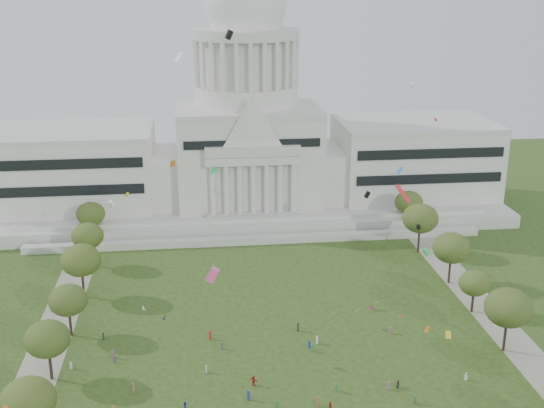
{
  "coord_description": "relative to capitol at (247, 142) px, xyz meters",
  "views": [
    {
      "loc": [
        -16.5,
        -98.31,
        71.9
      ],
      "look_at": [
        0.0,
        45.0,
        24.0
      ],
      "focal_mm": 45.0,
      "sensor_mm": 36.0,
      "label": 1
    }
  ],
  "objects": [
    {
      "name": "row_tree_r_2",
      "position": [
        44.17,
        -96.15,
        -12.64
      ],
      "size": [
        9.55,
        9.55,
        13.58
      ],
      "color": "black",
      "rests_on": "ground"
    },
    {
      "name": "row_tree_r_6",
      "position": [
        45.96,
        -25.46,
        -13.79
      ],
      "size": [
        8.42,
        8.42,
        11.97
      ],
      "color": "black",
      "rests_on": "ground"
    },
    {
      "name": "row_tree_l_4",
      "position": [
        -44.08,
        -61.17,
        -12.9
      ],
      "size": [
        9.29,
        9.29,
        13.21
      ],
      "color": "black",
      "rests_on": "ground"
    },
    {
      "name": "person_4",
      "position": [
        5.19,
        -112.1,
        -21.36
      ],
      "size": [
        0.86,
        1.21,
        1.86
      ],
      "primitive_type": "imported",
      "rotation": [
        0.0,
        0.0,
        4.98
      ],
      "color": "#B21E1E",
      "rests_on": "ground"
    },
    {
      "name": "row_tree_r_4",
      "position": [
        44.76,
        -63.55,
        -13.01
      ],
      "size": [
        9.19,
        9.19,
        13.06
      ],
      "color": "black",
      "rests_on": "ground"
    },
    {
      "name": "kite_swarm",
      "position": [
        4.68,
        -106.71,
        8.61
      ],
      "size": [
        91.35,
        101.33,
        62.66
      ],
      "color": "#E54C8C",
      "rests_on": "ground"
    },
    {
      "name": "person_5",
      "position": [
        -7.37,
        -102.72,
        -21.33
      ],
      "size": [
        1.79,
        1.73,
        1.93
      ],
      "primitive_type": "imported",
      "rotation": [
        0.0,
        0.0,
        2.39
      ],
      "color": "#B21E1E",
      "rests_on": "ground"
    },
    {
      "name": "person_3",
      "position": [
        7.4,
        -106.46,
        -21.4
      ],
      "size": [
        0.77,
        1.23,
        1.78
      ],
      "primitive_type": "imported",
      "rotation": [
        0.0,
        0.0,
        4.87
      ],
      "color": "#33723F",
      "rests_on": "ground"
    },
    {
      "name": "row_tree_r_3",
      "position": [
        44.4,
        -79.1,
        -15.21
      ],
      "size": [
        7.01,
        7.01,
        9.98
      ],
      "color": "black",
      "rests_on": "ground"
    },
    {
      "name": "person_0",
      "position": [
        32.46,
        -105.63,
        -21.46
      ],
      "size": [
        0.96,
        0.94,
        1.67
      ],
      "primitive_type": "imported",
      "rotation": [
        0.0,
        0.0,
        5.53
      ],
      "color": "silver",
      "rests_on": "ground"
    },
    {
      "name": "person_8",
      "position": [
        -19.99,
        -108.64,
        -21.55
      ],
      "size": [
        0.85,
        0.73,
        1.49
      ],
      "primitive_type": "imported",
      "rotation": [
        0.0,
        0.0,
        2.68
      ],
      "color": "navy",
      "rests_on": "ground"
    },
    {
      "name": "person_10",
      "position": [
        19.15,
        -106.2,
        -21.61
      ],
      "size": [
        0.52,
        0.84,
        1.36
      ],
      "primitive_type": "imported",
      "rotation": [
        0.0,
        0.0,
        1.67
      ],
      "color": "#4C4C51",
      "rests_on": "ground"
    },
    {
      "name": "row_tree_l_3",
      "position": [
        -44.09,
        -79.67,
        -14.09
      ],
      "size": [
        8.12,
        8.12,
        11.55
      ],
      "color": "black",
      "rests_on": "ground"
    },
    {
      "name": "distant_crowd",
      "position": [
        -13.42,
        -99.27,
        -21.43
      ],
      "size": [
        65.66,
        35.56,
        1.95
      ],
      "color": "#26262B",
      "rests_on": "ground"
    },
    {
      "name": "capitol",
      "position": [
        0.0,
        0.0,
        0.0
      ],
      "size": [
        160.0,
        64.5,
        91.3
      ],
      "color": "beige",
      "rests_on": "ground"
    },
    {
      "name": "row_tree_l_5",
      "position": [
        -45.22,
        -42.58,
        -13.88
      ],
      "size": [
        8.33,
        8.33,
        11.85
      ],
      "color": "black",
      "rests_on": "ground"
    },
    {
      "name": "row_tree_l_1",
      "position": [
        -44.07,
        -116.55,
        -13.34
      ],
      "size": [
        8.86,
        8.86,
        12.59
      ],
      "color": "black",
      "rests_on": "ground"
    },
    {
      "name": "row_tree_l_6",
      "position": [
        -46.87,
        -24.45,
        -14.02
      ],
      "size": [
        8.19,
        8.19,
        11.64
      ],
      "color": "black",
      "rests_on": "ground"
    },
    {
      "name": "row_tree_l_2",
      "position": [
        -45.04,
        -96.29,
        -13.79
      ],
      "size": [
        8.42,
        8.42,
        11.97
      ],
      "color": "black",
      "rests_on": "ground"
    },
    {
      "name": "person_9",
      "position": [
        20.71,
        -111.66,
        -21.38
      ],
      "size": [
        1.29,
        1.24,
        1.83
      ],
      "primitive_type": "imported",
      "rotation": [
        0.0,
        0.0,
        0.72
      ],
      "color": "#33723F",
      "rests_on": "ground"
    },
    {
      "name": "person_2",
      "position": [
        19.01,
        -106.88,
        -21.49
      ],
      "size": [
        0.9,
        0.73,
        1.61
      ],
      "primitive_type": "imported",
      "rotation": [
        0.0,
        0.0,
        0.36
      ],
      "color": "#26262B",
      "rests_on": "ground"
    },
    {
      "name": "path_left",
      "position": [
        -48.0,
        -83.59,
        -22.28
      ],
      "size": [
        8.0,
        160.0,
        0.04
      ],
      "primitive_type": "cube",
      "color": "gray",
      "rests_on": "ground"
    },
    {
      "name": "path_right",
      "position": [
        48.0,
        -83.59,
        -22.28
      ],
      "size": [
        8.0,
        160.0,
        0.04
      ],
      "primitive_type": "cube",
      "color": "gray",
      "rests_on": "ground"
    },
    {
      "name": "row_tree_r_5",
      "position": [
        43.49,
        -43.4,
        -12.37
      ],
      "size": [
        9.82,
        9.82,
        13.96
      ],
      "color": "black",
      "rests_on": "ground"
    }
  ]
}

